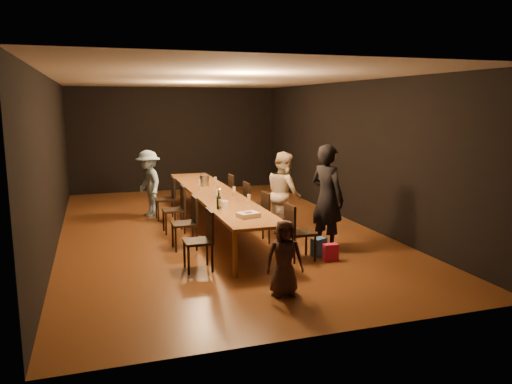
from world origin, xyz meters
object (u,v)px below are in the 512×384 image
object	(u,v)px
plate_stack	(223,204)
chair_left_3	(165,199)
table	(215,195)
chair_right_2	(255,204)
chair_left_0	(198,241)
chair_right_3	(239,194)
chair_left_2	(174,209)
chair_left_1	(184,223)
child	(284,258)
chair_right_1	(275,216)
woman_tan	(284,193)
woman_birthday	(327,198)
man_blue	(149,183)
chair_right_0	(301,232)
ice_bucket	(204,180)
birthday_cake	(248,215)
champagne_bottle	(219,200)

from	to	relation	value
plate_stack	chair_left_3	bearing A→B (deg)	103.85
table	plate_stack	world-z (taller)	plate_stack
chair_right_2	chair_left_0	distance (m)	2.94
chair_right_3	chair_left_2	world-z (taller)	same
chair_right_3	plate_stack	world-z (taller)	chair_right_3
chair_left_1	child	xyz separation A→B (m)	(0.89, -2.55, 0.05)
chair_right_1	chair_left_1	xyz separation A→B (m)	(-1.70, 0.00, 0.00)
chair_left_3	woman_tan	size ratio (longest dim) A/B	0.57
woman_birthday	man_blue	size ratio (longest dim) A/B	1.23
table	chair_right_0	distance (m)	2.56
chair_right_0	ice_bucket	distance (m)	3.51
chair_right_0	chair_right_1	bearing A→B (deg)	180.00
woman_birthday	chair_right_1	bearing A→B (deg)	15.10
chair_right_0	woman_tan	world-z (taller)	woman_tan
woman_tan	man_blue	size ratio (longest dim) A/B	1.08
table	ice_bucket	world-z (taller)	ice_bucket
birthday_cake	plate_stack	xyz separation A→B (m)	(-0.19, 0.87, 0.02)
chair_right_2	birthday_cake	bearing A→B (deg)	-20.65
chair_right_0	chair_right_1	size ratio (longest dim) A/B	1.00
chair_right_0	plate_stack	bearing A→B (deg)	-132.97
chair_left_0	woman_birthday	xyz separation A→B (m)	(2.34, 0.36, 0.46)
chair_left_0	chair_left_1	bearing A→B (deg)	0.00
chair_right_2	chair_right_1	bearing A→B (deg)	-0.00
chair_left_2	child	xyz separation A→B (m)	(0.89, -3.75, 0.05)
plate_stack	chair_right_1	bearing A→B (deg)	11.66
chair_left_3	man_blue	world-z (taller)	man_blue
woman_tan	birthday_cake	bearing A→B (deg)	141.83
chair_right_3	child	bearing A→B (deg)	-9.29
chair_left_0	ice_bucket	distance (m)	3.50
chair_left_1	champagne_bottle	size ratio (longest dim) A/B	2.82
chair_left_1	ice_bucket	bearing A→B (deg)	-20.94
birthday_cake	chair_right_3	bearing A→B (deg)	62.58
chair_right_3	chair_left_1	bearing A→B (deg)	-35.31
chair_right_0	child	world-z (taller)	child
chair_right_2	chair_left_1	distance (m)	2.08
chair_left_3	champagne_bottle	bearing A→B (deg)	-168.92
chair_right_0	birthday_cake	xyz separation A→B (m)	(-0.86, 0.11, 0.32)
table	chair_right_0	xyz separation A→B (m)	(0.85, -2.40, -0.24)
woman_birthday	man_blue	bearing A→B (deg)	13.49
woman_birthday	child	world-z (taller)	woman_birthday
chair_left_3	child	bearing A→B (deg)	-169.82
table	plate_stack	size ratio (longest dim) A/B	30.12
woman_tan	child	size ratio (longest dim) A/B	1.58
chair_left_1	chair_right_3	bearing A→B (deg)	-35.31
chair_left_3	man_blue	distance (m)	0.60
table	chair_right_3	xyz separation A→B (m)	(0.85, 1.20, -0.24)
chair_right_2	plate_stack	distance (m)	1.80
birthday_cake	ice_bucket	world-z (taller)	ice_bucket
chair_right_0	champagne_bottle	size ratio (longest dim) A/B	2.82
chair_right_2	chair_right_3	world-z (taller)	same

